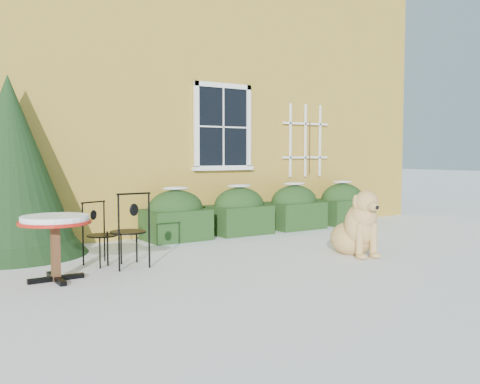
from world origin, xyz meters
TOP-DOWN VIEW (x-y plane):
  - ground at (0.00, 0.00)m, footprint 80.00×80.00m
  - house at (0.00, 7.00)m, footprint 12.40×8.40m
  - hedge_row at (1.65, 2.55)m, footprint 4.95×0.80m
  - evergreen_shrub at (-2.92, 2.59)m, footprint 2.15×2.15m
  - bistro_table at (-2.80, 0.61)m, footprint 0.82×0.82m
  - patio_chair_near at (-1.81, 0.84)m, footprint 0.47×0.47m
  - patio_chair_far at (-2.06, 1.24)m, footprint 0.47×0.47m
  - dog at (1.26, -0.18)m, footprint 0.76×1.04m

SIDE VIEW (x-z plane):
  - ground at x=0.00m, z-range 0.00..0.00m
  - dog at x=1.26m, z-range -0.10..0.88m
  - hedge_row at x=1.65m, z-range -0.05..0.86m
  - patio_chair_far at x=-2.06m, z-range 0.00..0.83m
  - patio_chair_near at x=-1.81m, z-range 0.00..0.98m
  - bistro_table at x=-2.80m, z-range 0.25..1.01m
  - evergreen_shrub at x=-2.92m, z-range -0.25..2.35m
  - house at x=0.00m, z-range 0.02..6.42m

